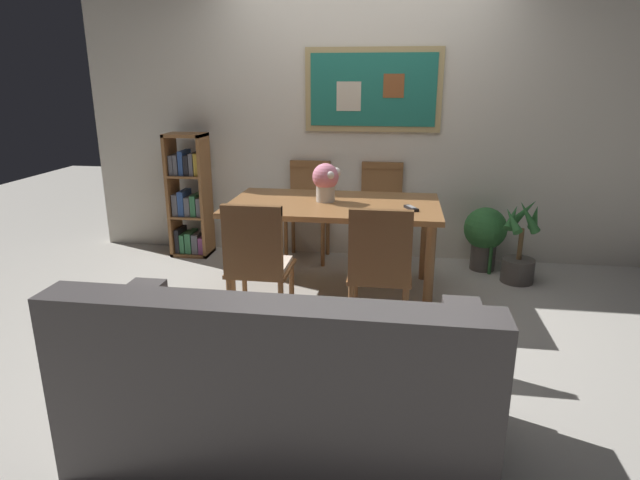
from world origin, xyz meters
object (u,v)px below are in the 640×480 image
at_px(dining_chair_near_left, 257,258).
at_px(leather_couch, 280,389).
at_px(potted_palm, 519,252).
at_px(tv_remote, 411,208).
at_px(dining_table, 334,214).
at_px(dining_chair_far_left, 309,202).
at_px(dining_chair_far_right, 381,204).
at_px(potted_ivy, 485,234).
at_px(dining_chair_near_right, 380,264).
at_px(bookshelf, 190,199).
at_px(flower_vase, 326,180).

distance_m(dining_chair_near_left, leather_couch, 1.19).
distance_m(leather_couch, potted_palm, 2.80).
bearing_deg(potted_palm, tv_remote, -148.10).
bearing_deg(leather_couch, dining_table, 89.99).
height_order(dining_table, dining_chair_far_left, dining_chair_far_left).
xyz_separation_m(leather_couch, potted_palm, (1.51, 2.36, -0.04)).
bearing_deg(dining_chair_far_right, potted_ivy, -8.08).
xyz_separation_m(dining_chair_far_right, potted_ivy, (0.93, -0.13, -0.21)).
height_order(dining_chair_far_right, potted_ivy, dining_chair_far_right).
height_order(dining_chair_near_right, bookshelf, bookshelf).
bearing_deg(dining_chair_near_right, dining_table, 115.72).
bearing_deg(flower_vase, potted_palm, 14.03).
xyz_separation_m(dining_chair_far_right, bookshelf, (-1.81, -0.10, 0.01)).
xyz_separation_m(dining_chair_far_left, dining_chair_near_right, (0.73, -1.65, 0.00)).
xyz_separation_m(dining_chair_near_left, dining_chair_near_right, (0.79, 0.01, 0.00)).
xyz_separation_m(dining_table, potted_palm, (1.51, 0.43, -0.38)).
bearing_deg(tv_remote, flower_vase, 164.63).
height_order(leather_couch, tv_remote, leather_couch).
relative_size(leather_couch, bookshelf, 1.55).
height_order(leather_couch, potted_ivy, leather_couch).
bearing_deg(dining_chair_far_left, tv_remote, -46.35).
relative_size(dining_chair_near_right, leather_couch, 0.51).
bearing_deg(potted_ivy, dining_chair_far_right, 171.92).
bearing_deg(potted_ivy, dining_table, -150.68).
height_order(dining_chair_near_right, tv_remote, dining_chair_near_right).
xyz_separation_m(potted_ivy, potted_palm, (0.24, -0.28, -0.06)).
xyz_separation_m(dining_chair_far_right, leather_couch, (-0.33, -2.77, -0.23)).
height_order(potted_ivy, potted_palm, potted_palm).
bearing_deg(dining_table, tv_remote, -13.37).
relative_size(dining_table, dining_chair_far_left, 1.77).
bearing_deg(tv_remote, bookshelf, 156.83).
height_order(dining_chair_near_left, flower_vase, flower_vase).
height_order(dining_chair_far_right, bookshelf, bookshelf).
distance_m(dining_chair_far_left, tv_remote, 1.36).
bearing_deg(dining_table, potted_ivy, 29.32).
distance_m(dining_chair_far_right, tv_remote, 1.03).
relative_size(leather_couch, flower_vase, 6.09).
height_order(potted_ivy, tv_remote, tv_remote).
relative_size(dining_table, dining_chair_far_right, 1.77).
height_order(dining_table, potted_ivy, dining_table).
xyz_separation_m(dining_table, dining_chair_far_left, (-0.34, 0.83, -0.11)).
bearing_deg(potted_ivy, dining_chair_near_right, -119.67).
distance_m(flower_vase, tv_remote, 0.70).
height_order(flower_vase, tv_remote, flower_vase).
bearing_deg(potted_palm, potted_ivy, 131.46).
bearing_deg(dining_chair_near_right, potted_palm, 48.33).
relative_size(bookshelf, potted_ivy, 1.92).
height_order(dining_chair_near_right, potted_ivy, dining_chair_near_right).
distance_m(dining_chair_near_right, dining_chair_far_right, 1.66).
bearing_deg(dining_chair_far_left, flower_vase, -71.05).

